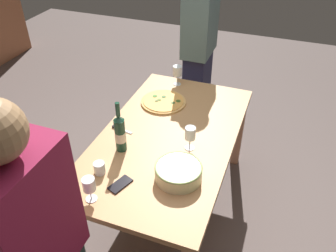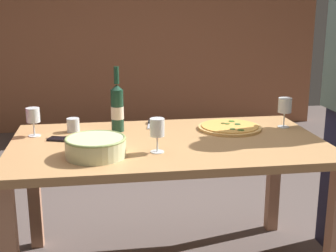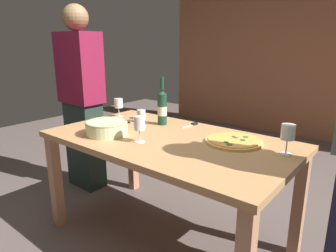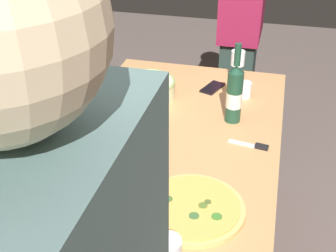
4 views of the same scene
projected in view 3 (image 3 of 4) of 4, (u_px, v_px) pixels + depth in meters
The scene contains 13 objects.
ground_plane at pixel (168, 238), 2.15m from camera, with size 8.00×8.00×0.00m, color #5F514D.
dining_table at pixel (168, 151), 1.97m from camera, with size 1.60×0.90×0.75m.
brick_wall_back at pixel (312, 45), 4.19m from camera, with size 4.54×0.16×2.66m, color #A36140.
pizza at pixel (234, 141), 1.85m from camera, with size 0.35×0.35×0.02m.
serving_bowl at pixel (107, 127), 2.01m from camera, with size 0.28×0.28×0.09m.
wine_bottle at pixel (162, 107), 2.24m from camera, with size 0.07×0.07×0.36m.
wine_glass_near_pizza at pixel (119, 104), 2.49m from camera, with size 0.07×0.07×0.15m.
wine_glass_by_bottle at pixel (288, 134), 1.63m from camera, with size 0.08×0.08×0.17m.
wine_glass_far_left at pixel (139, 125), 1.83m from camera, with size 0.07×0.07×0.16m.
cup_amber at pixel (141, 114), 2.43m from camera, with size 0.07×0.07×0.08m, color white.
cell_phone at pixel (122, 121), 2.35m from camera, with size 0.07×0.14×0.01m, color black.
pizza_knife at pixel (191, 125), 2.24m from camera, with size 0.05×0.16×0.02m.
person_host at pixel (82, 99), 2.75m from camera, with size 0.41×0.24×1.67m.
Camera 3 is at (1.17, -1.44, 1.34)m, focal length 32.12 mm.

